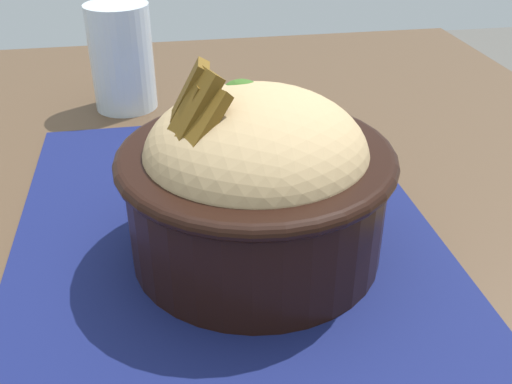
# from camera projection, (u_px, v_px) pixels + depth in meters

# --- Properties ---
(table) EXTENTS (1.09, 0.81, 0.73)m
(table) POSITION_uv_depth(u_px,v_px,m) (259.00, 308.00, 0.50)
(table) COLOR #4C3826
(table) RESTS_ON ground_plane
(placemat) EXTENTS (0.46, 0.33, 0.00)m
(placemat) POSITION_uv_depth(u_px,v_px,m) (228.00, 245.00, 0.45)
(placemat) COLOR #11194C
(placemat) RESTS_ON table
(bowl) EXTENTS (0.22, 0.22, 0.15)m
(bowl) POSITION_uv_depth(u_px,v_px,m) (255.00, 179.00, 0.41)
(bowl) COLOR black
(bowl) RESTS_ON placemat
(fork) EXTENTS (0.02, 0.12, 0.00)m
(fork) POSITION_uv_depth(u_px,v_px,m) (193.00, 177.00, 0.54)
(fork) COLOR silver
(fork) RESTS_ON placemat
(drinking_glass) EXTENTS (0.07, 0.07, 0.12)m
(drinking_glass) POSITION_uv_depth(u_px,v_px,m) (123.00, 64.00, 0.66)
(drinking_glass) COLOR silver
(drinking_glass) RESTS_ON table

